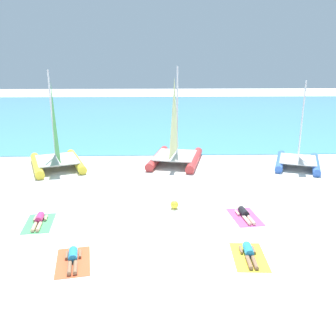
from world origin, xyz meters
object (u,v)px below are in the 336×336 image
beach_ball (174,205)px  sailboat_red (175,150)px  sailboat_yellow (56,154)px  sunbather_center_left (73,257)px  sunbather_center_right (249,253)px  towel_rightmost (245,217)px  sunbather_leftmost (39,220)px  towel_center_left (73,262)px  sailboat_blue (298,155)px  towel_center_right (249,257)px  towel_leftmost (39,223)px  sunbather_rightmost (245,214)px

beach_ball → sailboat_red: bearing=86.8°
sailboat_yellow → sunbather_center_left: (3.34, -10.90, -0.74)m
sunbather_center_right → towel_rightmost: size_ratio=0.82×
sunbather_leftmost → towel_center_left: (2.06, -3.07, -0.13)m
towel_rightmost → towel_center_left: bearing=-152.9°
towel_center_left → sailboat_blue: bearing=42.8°
sunbather_leftmost → towel_center_right: size_ratio=0.83×
towel_center_left → sunbather_center_left: bearing=100.4°
towel_center_left → sunbather_center_left: 0.14m
sailboat_yellow → towel_leftmost: (1.31, -7.96, -0.87)m
towel_center_left → towel_rightmost: 7.35m
sailboat_yellow → sunbather_center_left: size_ratio=3.75×
towel_rightmost → sunbather_leftmost: bearing=-178.1°
towel_center_left → towel_leftmost: bearing=124.3°
towel_center_right → towel_leftmost: bearing=160.3°
sunbather_leftmost → towel_rightmost: bearing=-4.7°
towel_center_left → beach_ball: size_ratio=5.13×
sunbather_center_left → sunbather_center_right: (5.95, 0.14, 0.00)m
sailboat_yellow → sailboat_blue: 14.93m
sailboat_yellow → towel_center_right: sailboat_yellow is taller
sailboat_yellow → beach_ball: size_ratio=15.83×
sailboat_yellow → sunbather_leftmost: (1.30, -7.89, -0.74)m
sunbather_leftmost → beach_ball: 5.79m
towel_center_left → sunbather_center_left: size_ratio=1.21×
sailboat_blue → towel_center_left: sailboat_blue is taller
sunbather_leftmost → sunbather_center_right: bearing=-26.2°
towel_center_right → beach_ball: (-2.35, 4.24, 0.18)m
sunbather_center_right → beach_ball: (-2.36, 4.17, 0.05)m
towel_rightmost → sunbather_rightmost: sunbather_rightmost is taller
sailboat_red → sunbather_leftmost: 10.56m
towel_center_right → towel_rightmost: size_ratio=1.00×
sailboat_yellow → towel_center_right: 14.29m
sailboat_blue → towel_leftmost: 15.67m
sunbather_rightmost → towel_rightmost: bearing=-90.0°
sailboat_blue → sunbather_rightmost: sailboat_blue is taller
sailboat_yellow → towel_rightmost: 12.52m
towel_center_right → sunbather_center_right: sunbather_center_right is taller
towel_rightmost → sunbather_rightmost: size_ratio=1.21×
sunbather_leftmost → beach_ball: bearing=6.6°
towel_leftmost → sunbather_center_right: bearing=-19.3°
sailboat_yellow → sailboat_red: bearing=-15.6°
sailboat_yellow → towel_center_right: bearing=-70.7°
sunbather_leftmost → sunbather_center_left: bearing=-62.3°
towel_leftmost → sunbather_center_right: 8.46m
sailboat_red → beach_ball: bearing=-80.4°
sailboat_red → beach_ball: (-0.41, -7.32, -0.72)m
sailboat_yellow → towel_center_left: 11.50m
sunbather_center_right → towel_center_left: bearing=-174.8°
sailboat_red → towel_center_left: (-3.99, -11.70, -0.90)m
sunbather_center_right → beach_ball: size_ratio=4.23×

